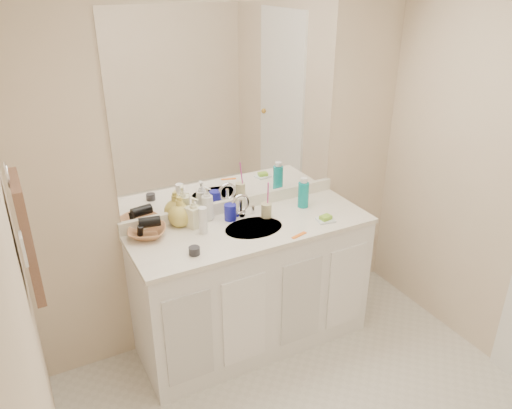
{
  "coord_description": "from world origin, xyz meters",
  "views": [
    {
      "loc": [
        -1.25,
        -1.4,
        2.32
      ],
      "look_at": [
        0.0,
        0.97,
        1.05
      ],
      "focal_mm": 35.0,
      "sensor_mm": 36.0,
      "label": 1
    }
  ],
  "objects": [
    {
      "name": "soap_bottle_cream",
      "position": [
        -0.32,
        1.19,
        0.98
      ],
      "size": [
        0.11,
        0.12,
        0.19
      ],
      "primitive_type": "imported",
      "rotation": [
        0.0,
        0.0,
        0.37
      ],
      "color": "#F6F5C8",
      "rests_on": "countertop"
    },
    {
      "name": "towel_ring",
      "position": [
        -1.27,
        0.77,
        1.55
      ],
      "size": [
        0.01,
        0.11,
        0.11
      ],
      "primitive_type": "torus",
      "rotation": [
        0.0,
        1.57,
        0.0
      ],
      "color": "silver",
      "rests_on": "wall_left"
    },
    {
      "name": "green_soap",
      "position": [
        0.44,
        0.87,
        0.9
      ],
      "size": [
        0.08,
        0.06,
        0.03
      ],
      "primitive_type": "cube",
      "rotation": [
        0.0,
        0.0,
        0.17
      ],
      "color": "#82BF2E",
      "rests_on": "soap_dish"
    },
    {
      "name": "extra_white_bottle",
      "position": [
        -0.3,
        1.09,
        0.96
      ],
      "size": [
        0.07,
        0.07,
        0.17
      ],
      "primitive_type": "cylinder",
      "rotation": [
        0.0,
        0.0,
        0.41
      ],
      "color": "white",
      "rests_on": "countertop"
    },
    {
      "name": "wall_left",
      "position": [
        -1.3,
        0.0,
        1.2
      ],
      "size": [
        0.02,
        2.6,
        2.4
      ],
      "primitive_type": "cube",
      "color": "beige",
      "rests_on": "floor"
    },
    {
      "name": "tan_cup",
      "position": [
        0.14,
        1.1,
        0.93
      ],
      "size": [
        0.09,
        0.09,
        0.09
      ],
      "primitive_type": "cylinder",
      "rotation": [
        0.0,
        0.0,
        -0.33
      ],
      "color": "#C0B987",
      "rests_on": "countertop"
    },
    {
      "name": "wall_back",
      "position": [
        0.0,
        1.3,
        1.2
      ],
      "size": [
        2.6,
        0.02,
        2.4
      ],
      "primitive_type": "cube",
      "color": "beige",
      "rests_on": "floor"
    },
    {
      "name": "dark_jar",
      "position": [
        -0.44,
        0.88,
        0.9
      ],
      "size": [
        0.08,
        0.08,
        0.04
      ],
      "primitive_type": "cylinder",
      "rotation": [
        0.0,
        0.0,
        -0.43
      ],
      "color": "#25252A",
      "rests_on": "countertop"
    },
    {
      "name": "blue_mug",
      "position": [
        -0.08,
        1.17,
        0.93
      ],
      "size": [
        0.09,
        0.09,
        0.1
      ],
      "primitive_type": "cylinder",
      "rotation": [
        0.0,
        0.0,
        0.16
      ],
      "color": "#1719A2",
      "rests_on": "countertop"
    },
    {
      "name": "backsplash",
      "position": [
        0.0,
        1.29,
        0.92
      ],
      "size": [
        1.52,
        0.03,
        0.08
      ],
      "primitive_type": "cube",
      "color": "white",
      "rests_on": "countertop"
    },
    {
      "name": "mirror",
      "position": [
        0.0,
        1.29,
        1.56
      ],
      "size": [
        1.48,
        0.01,
        1.2
      ],
      "primitive_type": "cube",
      "color": "white",
      "rests_on": "wall_back"
    },
    {
      "name": "hair_dryer",
      "position": [
        -0.59,
        1.2,
        0.97
      ],
      "size": [
        0.14,
        0.08,
        0.06
      ],
      "primitive_type": "cylinder",
      "rotation": [
        0.0,
        1.57,
        -0.18
      ],
      "color": "black",
      "rests_on": "wicker_basket"
    },
    {
      "name": "toothbrush",
      "position": [
        0.15,
        1.1,
        1.03
      ],
      "size": [
        0.02,
        0.04,
        0.19
      ],
      "primitive_type": "cylinder",
      "rotation": [
        0.14,
        0.0,
        -0.38
      ],
      "color": "#DB39A0",
      "rests_on": "tan_cup"
    },
    {
      "name": "switch_plate",
      "position": [
        -1.27,
        0.57,
        1.3
      ],
      "size": [
        0.01,
        0.08,
        0.13
      ],
      "primitive_type": "cube",
      "color": "white",
      "rests_on": "wall_left"
    },
    {
      "name": "mouthwash_bottle",
      "position": [
        0.43,
        1.12,
        0.97
      ],
      "size": [
        0.09,
        0.09,
        0.17
      ],
      "primitive_type": "cylinder",
      "rotation": [
        0.0,
        0.0,
        0.33
      ],
      "color": "#0C9094",
      "rests_on": "countertop"
    },
    {
      "name": "faucet",
      "position": [
        0.0,
        1.18,
        0.94
      ],
      "size": [
        0.02,
        0.02,
        0.11
      ],
      "primitive_type": "cylinder",
      "color": "silver",
      "rests_on": "countertop"
    },
    {
      "name": "soap_bottle_yellow",
      "position": [
        -0.39,
        1.25,
        0.97
      ],
      "size": [
        0.19,
        0.19,
        0.19
      ],
      "primitive_type": "imported",
      "rotation": [
        0.0,
        0.0,
        0.4
      ],
      "color": "#D1BE51",
      "rests_on": "countertop"
    },
    {
      "name": "orange_comb",
      "position": [
        0.19,
        0.79,
        0.88
      ],
      "size": [
        0.11,
        0.05,
        0.0
      ],
      "primitive_type": "cube",
      "rotation": [
        0.0,
        0.0,
        0.27
      ],
      "color": "orange",
      "rests_on": "countertop"
    },
    {
      "name": "soap_dish",
      "position": [
        0.44,
        0.87,
        0.89
      ],
      "size": [
        0.12,
        0.11,
        0.01
      ],
      "primitive_type": "cube",
      "rotation": [
        0.0,
        0.0,
        -0.19
      ],
      "color": "white",
      "rests_on": "countertop"
    },
    {
      "name": "countertop",
      "position": [
        0.0,
        1.02,
        0.86
      ],
      "size": [
        1.52,
        0.57,
        0.03
      ],
      "primitive_type": "cube",
      "color": "white",
      "rests_on": "vanity_cabinet"
    },
    {
      "name": "vanity_cabinet",
      "position": [
        0.0,
        1.02,
        0.42
      ],
      "size": [
        1.5,
        0.55,
        0.85
      ],
      "primitive_type": "cube",
      "color": "white",
      "rests_on": "floor"
    },
    {
      "name": "soap_bottle_white",
      "position": [
        -0.2,
        1.24,
        0.99
      ],
      "size": [
        0.1,
        0.1,
        0.22
      ],
      "primitive_type": "imported",
      "rotation": [
        0.0,
        0.0,
        0.21
      ],
      "color": "white",
      "rests_on": "countertop"
    },
    {
      "name": "sink_basin",
      "position": [
        0.0,
        1.0,
        0.87
      ],
      "size": [
        0.37,
        0.37,
        0.02
      ],
      "primitive_type": "cylinder",
      "color": "#BDB3A5",
      "rests_on": "countertop"
    },
    {
      "name": "hand_towel",
      "position": [
        -1.25,
        0.77,
        1.25
      ],
      "size": [
        0.04,
        0.32,
        0.55
      ],
      "primitive_type": "cube",
      "color": "brown",
      "rests_on": "towel_ring"
    },
    {
      "name": "wicker_basket",
      "position": [
        -0.61,
        1.2,
        0.91
      ],
      "size": [
        0.3,
        0.3,
        0.05
      ],
      "primitive_type": "imported",
      "rotation": [
        0.0,
        0.0,
        -0.43
      ],
      "color": "#AB6F45",
      "rests_on": "countertop"
    }
  ]
}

